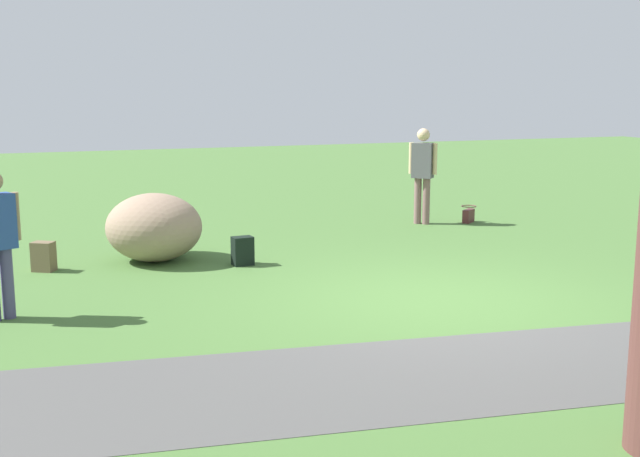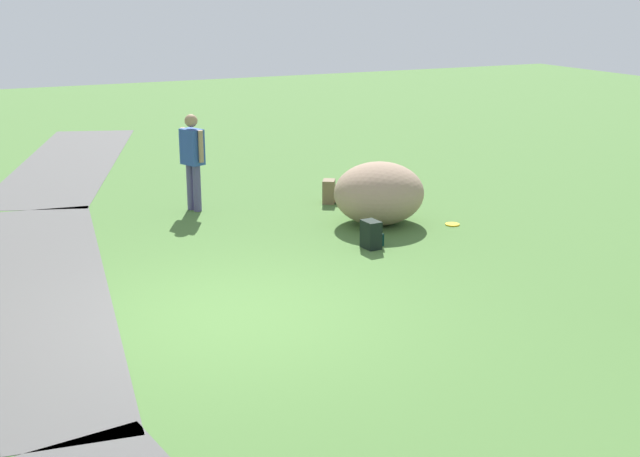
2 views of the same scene
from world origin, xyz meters
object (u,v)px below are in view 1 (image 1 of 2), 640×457
handbag_on_grass (468,215)px  frisbee_on_grass (181,244)px  spare_backpack_on_lawn (44,257)px  lawn_boulder (154,227)px  woman_with_handbag (423,169)px  backpack_by_boulder (242,251)px

handbag_on_grass → frisbee_on_grass: size_ratio=1.72×
spare_backpack_on_lawn → frisbee_on_grass: bearing=-151.7°
lawn_boulder → frisbee_on_grass: lawn_boulder is taller
woman_with_handbag → handbag_on_grass: (-0.87, 0.19, -0.86)m
lawn_boulder → backpack_by_boulder: size_ratio=4.06×
lawn_boulder → handbag_on_grass: lawn_boulder is taller
backpack_by_boulder → spare_backpack_on_lawn: same height
handbag_on_grass → spare_backpack_on_lawn: size_ratio=0.95×
woman_with_handbag → handbag_on_grass: bearing=167.8°
backpack_by_boulder → frisbee_on_grass: backpack_by_boulder is taller
woman_with_handbag → frisbee_on_grass: (4.46, 0.39, -0.99)m
spare_backpack_on_lawn → lawn_boulder: bearing=-175.4°
backpack_by_boulder → spare_backpack_on_lawn: (2.59, -0.60, 0.00)m
lawn_boulder → frisbee_on_grass: 1.24m
lawn_boulder → frisbee_on_grass: (-0.57, -0.99, -0.47)m
woman_with_handbag → spare_backpack_on_lawn: woman_with_handbag is taller
lawn_boulder → woman_with_handbag: woman_with_handbag is taller
spare_backpack_on_lawn → frisbee_on_grass: 2.36m
backpack_by_boulder → frisbee_on_grass: size_ratio=1.81×
woman_with_handbag → frisbee_on_grass: woman_with_handbag is taller
handbag_on_grass → frisbee_on_grass: handbag_on_grass is taller
woman_with_handbag → backpack_by_boulder: size_ratio=4.30×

